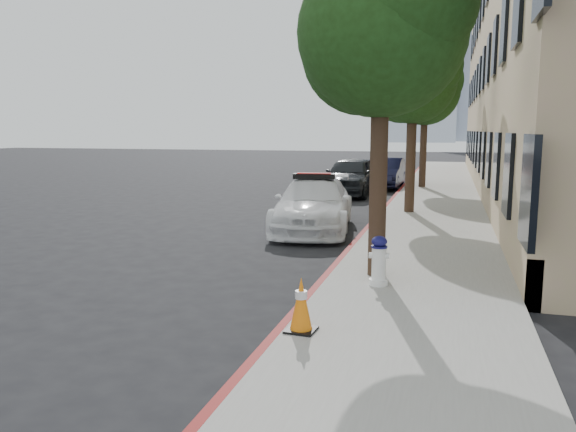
% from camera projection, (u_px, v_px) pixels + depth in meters
% --- Properties ---
extents(ground, '(120.00, 120.00, 0.00)m').
position_uv_depth(ground, '(257.00, 250.00, 12.54)').
color(ground, black).
rests_on(ground, ground).
extents(sidewalk, '(3.20, 50.00, 0.15)m').
position_uv_depth(sidewalk, '(436.00, 200.00, 21.04)').
color(sidewalk, gray).
rests_on(sidewalk, ground).
extents(curb_strip, '(0.12, 50.00, 0.15)m').
position_uv_depth(curb_strip, '(394.00, 198.00, 21.47)').
color(curb_strip, maroon).
rests_on(curb_strip, ground).
extents(tower_left, '(18.00, 14.00, 60.00)m').
position_uv_depth(tower_left, '(419.00, 4.00, 123.06)').
color(tower_left, '#9EA8B7').
rests_on(tower_left, ground).
extents(tower_right, '(14.00, 14.00, 44.00)m').
position_uv_depth(tower_right, '(476.00, 49.00, 134.95)').
color(tower_right, '#9EA8B7').
rests_on(tower_right, ground).
extents(tree_near, '(2.92, 2.82, 5.62)m').
position_uv_depth(tree_near, '(384.00, 30.00, 9.18)').
color(tree_near, black).
rests_on(tree_near, sidewalk).
extents(tree_mid, '(2.77, 2.64, 5.43)m').
position_uv_depth(tree_mid, '(414.00, 79.00, 16.80)').
color(tree_mid, black).
rests_on(tree_mid, sidewalk).
extents(tree_far, '(3.10, 3.00, 5.81)m').
position_uv_depth(tree_far, '(426.00, 90.00, 24.36)').
color(tree_far, black).
rests_on(tree_far, sidewalk).
extents(police_car, '(2.56, 4.98, 1.53)m').
position_uv_depth(police_car, '(314.00, 204.00, 14.96)').
color(police_car, white).
rests_on(police_car, ground).
extents(parked_car_mid, '(2.02, 4.70, 1.58)m').
position_uv_depth(parked_car_mid, '(351.00, 176.00, 23.08)').
color(parked_car_mid, black).
rests_on(parked_car_mid, ground).
extents(parked_car_far, '(1.57, 4.24, 1.39)m').
position_uv_depth(parked_car_far, '(385.00, 173.00, 26.02)').
color(parked_car_far, black).
rests_on(parked_car_far, ground).
extents(fire_hydrant, '(0.34, 0.31, 0.81)m').
position_uv_depth(fire_hydrant, '(379.00, 261.00, 9.11)').
color(fire_hydrant, white).
rests_on(fire_hydrant, sidewalk).
extents(traffic_cone, '(0.39, 0.39, 0.69)m').
position_uv_depth(traffic_cone, '(301.00, 305.00, 7.01)').
color(traffic_cone, black).
rests_on(traffic_cone, sidewalk).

